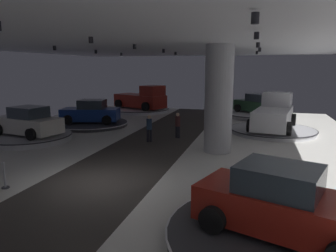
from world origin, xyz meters
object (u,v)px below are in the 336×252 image
display_platform_deep_left (140,110)px  pickup_truck_far_right (274,114)px  display_car_near_right (282,203)px  display_car_mid_left (28,122)px  display_car_deep_right (258,104)px  display_car_far_left (91,112)px  visitor_walking_far (178,124)px  display_platform_far_left (91,124)px  column_right (219,99)px  visitor_walking_near (149,127)px  display_platform_far_right (272,130)px  display_platform_deep_right (257,115)px  display_platform_mid_left (29,137)px  pickup_truck_deep_left (142,99)px  display_platform_near_right (281,238)px

display_platform_deep_left → pickup_truck_far_right: bearing=-29.4°
display_car_near_right → display_car_mid_left: bearing=150.4°
display_car_deep_right → display_platform_deep_left: size_ratio=0.75×
display_car_far_left → visitor_walking_far: (7.32, -2.30, -0.11)m
display_platform_deep_left → display_car_mid_left: 13.83m
display_platform_far_left → column_right: bearing=-25.4°
display_platform_far_left → visitor_walking_near: visitor_walking_near is taller
pickup_truck_far_right → visitor_walking_far: size_ratio=3.50×
display_car_deep_right → display_car_near_right: 21.24m
display_platform_far_left → display_car_deep_right: bearing=33.3°
column_right → visitor_walking_near: 4.67m
column_right → display_platform_far_right: bearing=62.8°
display_car_far_left → display_car_mid_left: size_ratio=1.01×
column_right → display_platform_far_right: column_right is taller
pickup_truck_far_right → visitor_walking_far: pickup_truck_far_right is taller
display_platform_deep_right → display_car_deep_right: bearing=-41.7°
display_car_far_left → visitor_walking_far: size_ratio=2.84×
display_platform_deep_right → display_platform_mid_left: bearing=-134.6°
display_platform_deep_right → pickup_truck_deep_left: pickup_truck_deep_left is taller
visitor_walking_near → visitor_walking_far: size_ratio=1.00×
display_car_mid_left → display_platform_near_right: 16.03m
display_car_near_right → display_platform_mid_left: bearing=150.5°
column_right → display_car_deep_right: bearing=81.3°
display_car_deep_right → display_platform_near_right: (0.73, -21.24, -0.93)m
display_platform_mid_left → display_platform_deep_right: bearing=45.4°
display_platform_far_left → pickup_truck_deep_left: (1.11, 8.11, 1.12)m
column_right → pickup_truck_deep_left: (-9.03, 12.93, -1.49)m
display_platform_mid_left → visitor_walking_near: size_ratio=3.18×
column_right → display_platform_near_right: column_right is taller
column_right → display_car_deep_right: (1.94, 12.75, -1.64)m
display_car_deep_right → pickup_truck_far_right: bearing=-80.7°
display_platform_far_right → display_car_deep_right: 7.10m
visitor_walking_far → display_platform_deep_right: bearing=65.3°
display_platform_deep_left → display_platform_near_right: bearing=-60.9°
pickup_truck_far_right → pickup_truck_deep_left: (-12.06, 6.83, 0.03)m
display_platform_deep_right → column_right: bearing=-98.5°
pickup_truck_far_right → display_car_far_left: size_ratio=1.23×
display_car_far_left → display_platform_mid_left: 5.61m
display_platform_far_left → display_platform_deep_left: bearing=84.3°
display_platform_deep_right → pickup_truck_deep_left: (-10.95, 0.16, 1.07)m
display_platform_far_right → display_platform_deep_right: display_platform_deep_right is taller
display_platform_far_right → display_platform_near_right: display_platform_near_right is taller
display_car_mid_left → display_car_deep_right: bearing=45.3°
column_right → display_car_far_left: size_ratio=1.22×
display_platform_near_right → display_car_near_right: (-0.03, 0.01, 0.91)m
display_platform_deep_right → visitor_walking_far: visitor_walking_far is taller
pickup_truck_far_right → display_car_near_right: (-0.38, -14.58, -0.14)m
display_car_far_left → visitor_walking_near: bearing=-32.3°
display_car_far_left → display_car_near_right: (12.75, -13.31, 0.07)m
pickup_truck_deep_left → display_platform_deep_right: bearing=-0.8°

